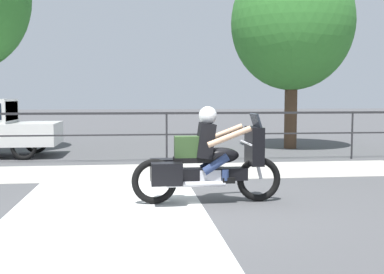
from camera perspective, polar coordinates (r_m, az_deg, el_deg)
ground_plane at (r=7.70m, az=-0.48°, el=-7.99°), size 120.00×120.00×0.00m
sidewalk_band at (r=11.03m, az=-2.43°, el=-4.08°), size 44.00×2.40×0.01m
crosswalk_band at (r=7.47m, az=-9.91°, el=-8.43°), size 2.91×6.00×0.01m
fence_railing at (r=12.58m, az=-3.03°, el=1.69°), size 36.00×0.05×1.31m
motorcycle at (r=7.72m, az=1.79°, el=-2.81°), size 2.42×0.76×1.55m
tree_behind_sign at (r=16.38m, az=11.79°, el=13.07°), size 3.97×3.97×6.30m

